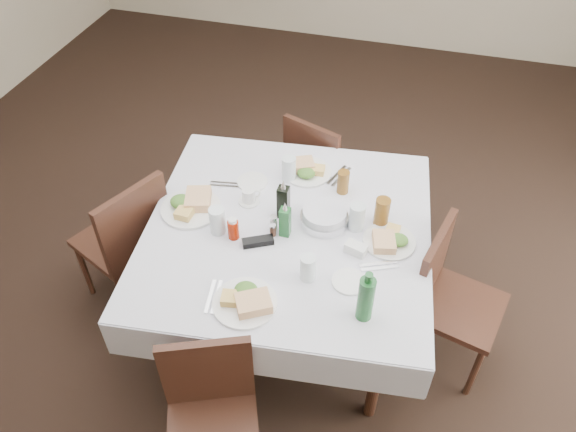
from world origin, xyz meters
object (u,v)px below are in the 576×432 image
object	(u,v)px
water_w	(217,221)
oil_cruet_green	(285,221)
chair_east	(447,292)
coffee_mug	(249,196)
chair_north	(319,165)
oil_cruet_dark	(283,201)
bread_basket	(324,217)
dining_table	(288,238)
chair_west	(129,237)
green_bottle	(366,298)
water_s	(308,268)
ketchup_bottle	(233,229)
chair_south	(211,410)
water_e	(357,217)
water_n	(289,169)

from	to	relation	value
water_w	oil_cruet_green	xyz separation A→B (m)	(0.32, 0.07, 0.02)
water_w	chair_east	bearing A→B (deg)	7.41
chair_east	coffee_mug	size ratio (longest dim) A/B	7.57
chair_north	oil_cruet_dark	world-z (taller)	oil_cruet_dark
bread_basket	oil_cruet_dark	xyz separation A→B (m)	(-0.21, -0.01, 0.06)
dining_table	chair_west	distance (m)	0.91
dining_table	chair_west	bearing A→B (deg)	-175.12
chair_west	green_bottle	distance (m)	1.44
water_s	ketchup_bottle	distance (m)	0.44
chair_south	coffee_mug	distance (m)	1.08
coffee_mug	dining_table	bearing A→B (deg)	-28.03
water_s	oil_cruet_green	xyz separation A→B (m)	(-0.18, 0.24, 0.02)
water_e	bread_basket	xyz separation A→B (m)	(-0.16, -0.00, -0.03)
chair_north	oil_cruet_green	world-z (taller)	oil_cruet_green
chair_west	water_e	size ratio (longest dim) A/B	6.23
chair_south	green_bottle	xyz separation A→B (m)	(0.55, 0.45, 0.41)
coffee_mug	green_bottle	xyz separation A→B (m)	(0.71, -0.57, 0.08)
chair_north	water_e	world-z (taller)	water_e
chair_east	water_s	size ratio (longest dim) A/B	6.47
chair_east	oil_cruet_green	xyz separation A→B (m)	(-0.83, -0.08, 0.36)
chair_east	green_bottle	bearing A→B (deg)	-128.72
dining_table	chair_west	world-z (taller)	chair_west
chair_north	oil_cruet_green	xyz separation A→B (m)	(0.04, -0.94, 0.37)
dining_table	water_s	world-z (taller)	water_s
chair_east	water_w	world-z (taller)	water_w
bread_basket	oil_cruet_green	distance (m)	0.22
chair_east	green_bottle	world-z (taller)	green_bottle
chair_east	oil_cruet_green	world-z (taller)	oil_cruet_green
bread_basket	oil_cruet_dark	bearing A→B (deg)	-177.90
water_s	green_bottle	world-z (taller)	green_bottle
chair_west	water_n	xyz separation A→B (m)	(0.80, 0.44, 0.31)
coffee_mug	water_w	bearing A→B (deg)	-107.23
water_n	water_s	bearing A→B (deg)	-67.46
chair_west	bread_basket	bearing A→B (deg)	8.69
water_s	bread_basket	xyz separation A→B (m)	(-0.01, 0.38, -0.03)
water_w	ketchup_bottle	distance (m)	0.09
chair_south	chair_east	distance (m)	1.30
water_w	oil_cruet_dark	size ratio (longest dim) A/B	0.62
dining_table	green_bottle	world-z (taller)	green_bottle
chair_east	ketchup_bottle	bearing A→B (deg)	-171.07
bread_basket	chair_east	bearing A→B (deg)	-4.70
chair_west	coffee_mug	size ratio (longest dim) A/B	7.99
green_bottle	chair_north	bearing A→B (deg)	110.74
water_w	bread_basket	xyz separation A→B (m)	(0.49, 0.21, -0.03)
water_s	oil_cruet_dark	size ratio (longest dim) A/B	0.57
chair_south	chair_west	size ratio (longest dim) A/B	0.91
oil_cruet_dark	coffee_mug	bearing A→B (deg)	165.20
dining_table	green_bottle	distance (m)	0.66
water_e	ketchup_bottle	xyz separation A→B (m)	(-0.56, -0.23, -0.02)
water_s	ketchup_bottle	size ratio (longest dim) A/B	1.11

